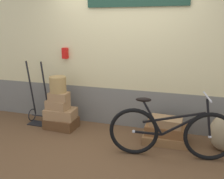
# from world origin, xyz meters

# --- Properties ---
(ground) EXTENTS (9.51, 5.20, 0.06)m
(ground) POSITION_xyz_m (0.00, 0.00, -0.03)
(ground) COLOR brown
(station_building) EXTENTS (7.51, 0.74, 2.39)m
(station_building) POSITION_xyz_m (0.01, 0.85, 1.18)
(station_building) COLOR slate
(station_building) RESTS_ON ground
(suitcase_0) EXTENTS (0.58, 0.42, 0.19)m
(suitcase_0) POSITION_xyz_m (-1.01, 0.33, 0.10)
(suitcase_0) COLOR brown
(suitcase_0) RESTS_ON ground
(suitcase_1) EXTENTS (0.56, 0.39, 0.18)m
(suitcase_1) POSITION_xyz_m (-1.02, 0.33, 0.28)
(suitcase_1) COLOR #9E754C
(suitcase_1) RESTS_ON suitcase_0
(suitcase_2) EXTENTS (0.42, 0.28, 0.16)m
(suitcase_2) POSITION_xyz_m (-1.05, 0.31, 0.45)
(suitcase_2) COLOR #9E754C
(suitcase_2) RESTS_ON suitcase_1
(suitcase_3) EXTENTS (0.35, 0.24, 0.15)m
(suitcase_3) POSITION_xyz_m (-1.02, 0.31, 0.61)
(suitcase_3) COLOR #9E754C
(suitcase_3) RESTS_ON suitcase_2
(suitcase_4) EXTENTS (0.72, 0.45, 0.13)m
(suitcase_4) POSITION_xyz_m (0.87, 0.32, 0.07)
(suitcase_4) COLOR olive
(suitcase_4) RESTS_ON ground
(suitcase_5) EXTENTS (0.66, 0.38, 0.16)m
(suitcase_5) POSITION_xyz_m (0.88, 0.35, 0.21)
(suitcase_5) COLOR brown
(suitcase_5) RESTS_ON suitcase_4
(suitcase_6) EXTENTS (0.52, 0.33, 0.13)m
(suitcase_6) POSITION_xyz_m (0.87, 0.33, 0.35)
(suitcase_6) COLOR #9E754C
(suitcase_6) RESTS_ON suitcase_5
(wicker_basket) EXTENTS (0.29, 0.29, 0.28)m
(wicker_basket) POSITION_xyz_m (-1.04, 0.34, 0.83)
(wicker_basket) COLOR #A8844C
(wicker_basket) RESTS_ON suitcase_3
(luggage_trolley) EXTENTS (0.39, 0.34, 1.21)m
(luggage_trolley) POSITION_xyz_m (-1.55, 0.45, 0.30)
(luggage_trolley) COLOR black
(luggage_trolley) RESTS_ON ground
(bicycle) EXTENTS (1.76, 0.46, 0.94)m
(bicycle) POSITION_xyz_m (0.97, -0.11, 0.38)
(bicycle) COLOR black
(bicycle) RESTS_ON ground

